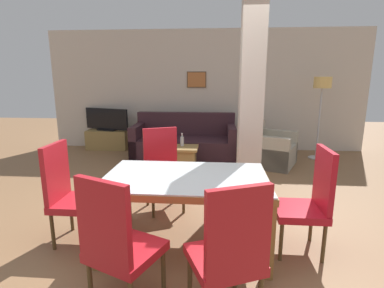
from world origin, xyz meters
name	(u,v)px	position (x,y,z in m)	size (l,w,h in m)	color
ground_plane	(186,244)	(0.00, 0.00, 0.00)	(18.00, 18.00, 0.00)	brown
back_wall	(205,91)	(0.00, 4.24, 1.35)	(7.20, 0.09, 2.70)	beige
divider_pillar	(251,101)	(0.73, 1.32, 1.35)	(0.30, 0.34, 2.70)	beige
dining_table	(186,190)	(0.00, 0.00, 0.59)	(1.57, 1.00, 0.73)	olive
dining_chair_near_right	(230,250)	(0.39, -0.93, 0.54)	(0.60, 0.60, 1.03)	red
dining_chair_head_right	(309,199)	(1.17, 0.00, 0.54)	(0.46, 0.46, 1.03)	#B51323
dining_chair_head_left	(69,191)	(-1.18, 0.00, 0.54)	(0.46, 0.46, 1.03)	red
dining_chair_far_left	(163,167)	(-0.39, 0.89, 0.54)	(0.61, 0.61, 1.03)	#B41824
dining_chair_near_left	(117,241)	(-0.39, -0.88, 0.54)	(0.61, 0.61, 1.03)	#B11822
sofa	(184,143)	(-0.38, 3.40, 0.30)	(2.11, 0.95, 0.91)	#321C23
armchair	(268,150)	(1.29, 2.97, 0.28)	(1.14, 1.17, 0.81)	#A89F8C
coffee_table	(180,159)	(-0.35, 2.38, 0.23)	(0.64, 0.49, 0.46)	olive
bottle	(182,141)	(-0.32, 2.47, 0.54)	(0.07, 0.07, 0.23)	#B2B7BC
tv_stand	(108,140)	(-2.25, 3.96, 0.22)	(0.94, 0.40, 0.44)	olive
tv_screen	(107,120)	(-2.25, 3.96, 0.69)	(1.09, 0.39, 0.51)	black
floor_lamp	(322,90)	(2.37, 3.52, 1.40)	(0.34, 0.34, 1.66)	#B7B7BC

